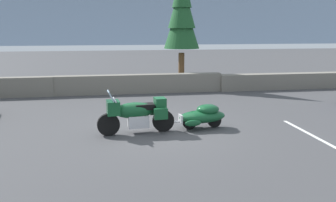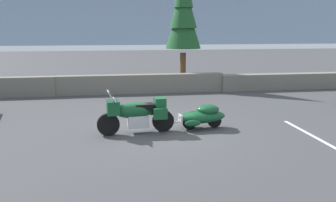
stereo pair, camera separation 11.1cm
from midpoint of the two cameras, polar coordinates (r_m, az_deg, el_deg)
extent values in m
plane|color=#424244|center=(10.82, -2.02, -4.70)|extent=(80.00, 80.00, 0.00)
cube|color=slate|center=(16.84, -4.81, 2.84)|extent=(8.00, 0.51, 0.91)
cube|color=slate|center=(19.15, 19.85, 3.12)|extent=(8.00, 0.60, 0.81)
cube|color=#7F93AD|center=(106.68, -8.97, 14.36)|extent=(240.00, 80.00, 16.00)
cylinder|color=black|center=(10.29, -10.07, -3.84)|extent=(0.67, 0.20, 0.66)
cylinder|color=black|center=(10.54, -1.10, -3.27)|extent=(0.67, 0.20, 0.66)
cube|color=silver|center=(10.38, -5.26, -3.28)|extent=(0.64, 0.50, 0.36)
ellipsoid|color=#144C28|center=(10.28, -5.84, -1.54)|extent=(1.24, 0.55, 0.48)
cube|color=#144C28|center=(10.18, -9.33, -1.08)|extent=(0.41, 0.55, 0.40)
cube|color=#9EB7C6|center=(10.11, -9.68, 0.73)|extent=(0.23, 0.46, 0.34)
cube|color=black|center=(10.31, -4.21, -0.90)|extent=(0.59, 0.41, 0.16)
cube|color=#144C28|center=(10.38, -1.64, -0.22)|extent=(0.36, 0.43, 0.28)
cube|color=#144C28|center=(10.15, -1.52, -2.12)|extent=(0.41, 0.20, 0.32)
cube|color=#144C28|center=(10.72, -2.27, -1.37)|extent=(0.41, 0.20, 0.32)
cylinder|color=silver|center=(10.14, -9.09, 0.20)|extent=(0.11, 0.70, 0.04)
cylinder|color=silver|center=(10.23, -9.84, -2.48)|extent=(0.26, 0.09, 0.54)
cylinder|color=black|center=(10.80, 3.29, -3.53)|extent=(0.45, 0.14, 0.44)
cylinder|color=black|center=(11.08, 7.36, -3.21)|extent=(0.45, 0.14, 0.44)
ellipsoid|color=#144C28|center=(10.89, 5.37, -2.56)|extent=(1.56, 0.82, 0.40)
ellipsoid|color=#144C28|center=(10.90, 6.28, -1.37)|extent=(0.77, 0.63, 0.32)
cube|color=silver|center=(10.68, 1.78, -2.91)|extent=(0.09, 0.32, 0.24)
ellipsoid|color=#144C28|center=(10.49, 3.85, -3.66)|extent=(0.53, 0.19, 0.20)
ellipsoid|color=#144C28|center=(11.08, 2.78, -2.80)|extent=(0.53, 0.19, 0.20)
cylinder|color=silver|center=(10.60, -0.24, -3.53)|extent=(0.70, 0.12, 0.05)
cylinder|color=brown|center=(18.59, 2.04, 5.13)|extent=(0.31, 0.31, 1.81)
cone|color=#1E5128|center=(18.47, 2.10, 13.10)|extent=(1.86, 1.86, 2.86)
cone|color=#1E5128|center=(18.51, 2.12, 15.77)|extent=(1.44, 1.44, 2.51)
cube|color=silver|center=(10.93, 22.79, -5.46)|extent=(0.12, 3.60, 0.01)
camera|label=1|loc=(0.06, -90.29, -0.06)|focal=37.04mm
camera|label=2|loc=(0.06, 89.71, 0.06)|focal=37.04mm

